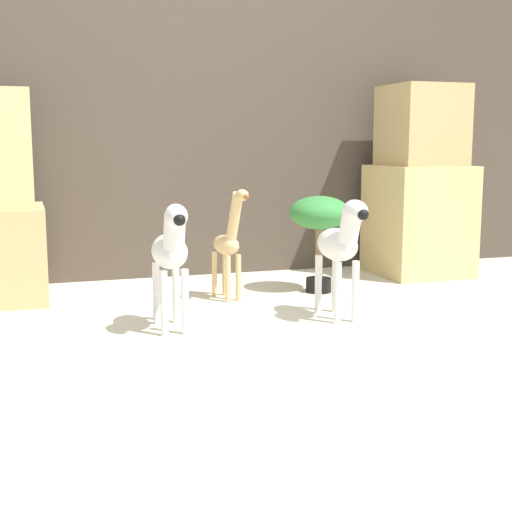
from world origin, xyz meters
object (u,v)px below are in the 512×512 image
object	(u,v)px
potted_palm_front	(320,219)
zebra_left	(171,249)
zebra_right	(341,243)
giraffe_figurine	(229,242)

from	to	relation	value
potted_palm_front	zebra_left	bearing A→B (deg)	-148.51
zebra_right	zebra_left	xyz separation A→B (m)	(-0.85, 0.04, 0.00)
zebra_left	giraffe_figurine	xyz separation A→B (m)	(0.44, 0.58, -0.06)
zebra_left	giraffe_figurine	size ratio (longest dim) A/B	0.97
zebra_right	giraffe_figurine	bearing A→B (deg)	123.20
potted_palm_front	zebra_right	bearing A→B (deg)	-103.87
zebra_left	giraffe_figurine	world-z (taller)	giraffe_figurine
giraffe_figurine	potted_palm_front	world-z (taller)	giraffe_figurine
zebra_right	potted_palm_front	xyz separation A→B (m)	(0.16, 0.65, 0.05)
zebra_left	giraffe_figurine	bearing A→B (deg)	52.60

